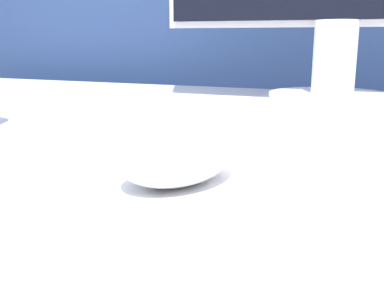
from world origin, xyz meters
The scene contains 3 objects.
partition_panel centered at (0.00, 0.63, 0.74)m, with size 5.00×0.03×1.49m.
computer_mouse_near centered at (-0.06, -0.22, 0.77)m, with size 0.11×0.13×0.05m.
keyboard centered at (-0.07, -0.06, 0.76)m, with size 0.44×0.14×0.02m.
Camera 1 is at (0.08, -0.55, 0.87)m, focal length 42.00 mm.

